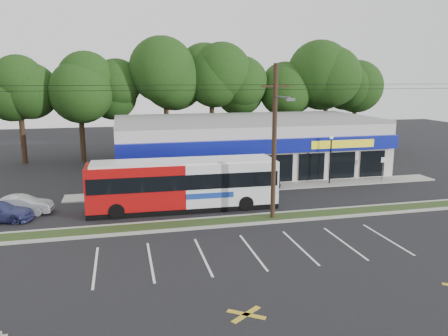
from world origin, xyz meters
TOP-DOWN VIEW (x-y plane):
  - ground at (0.00, 0.00)m, footprint 120.00×120.00m
  - grass_strip at (0.00, 1.00)m, footprint 40.00×1.60m
  - curb_south at (0.00, 0.15)m, footprint 40.00×0.25m
  - curb_north at (0.00, 1.85)m, footprint 40.00×0.25m
  - sidewalk at (5.00, 9.00)m, footprint 32.00×2.20m
  - strip_mall at (5.50, 15.91)m, footprint 25.00×12.55m
  - utility_pole at (2.83, 0.93)m, footprint 50.00×2.77m
  - lamp_post at (11.00, 8.80)m, footprint 0.30×0.30m
  - sign_post at (16.00, 8.57)m, footprint 0.45×0.10m
  - tree_line at (4.00, 26.00)m, footprint 46.76×6.76m
  - metrobus at (-2.36, 4.50)m, footprint 13.23×3.08m
  - car_dark at (4.23, 8.50)m, footprint 4.19×1.95m
  - car_silver at (-13.23, 5.84)m, footprint 4.05×1.72m
  - pedestrian_a at (5.21, 7.37)m, footprint 0.72×0.60m
  - pedestrian_b at (3.96, 8.50)m, footprint 0.98×0.87m

SIDE VIEW (x-z plane):
  - ground at x=0.00m, z-range 0.00..0.00m
  - sidewalk at x=5.00m, z-range 0.00..0.10m
  - grass_strip at x=0.00m, z-range 0.00..0.12m
  - curb_south at x=0.00m, z-range 0.00..0.14m
  - curb_north at x=0.00m, z-range 0.00..0.14m
  - car_silver at x=-13.23m, z-range 0.00..1.30m
  - car_dark at x=4.23m, z-range 0.00..1.39m
  - pedestrian_b at x=3.96m, z-range 0.00..1.67m
  - pedestrian_a at x=5.21m, z-range 0.00..1.69m
  - sign_post at x=16.00m, z-range 0.44..2.67m
  - metrobus at x=-2.36m, z-range 0.11..3.64m
  - strip_mall at x=5.50m, z-range 0.00..5.30m
  - lamp_post at x=11.00m, z-range 0.55..4.80m
  - utility_pole at x=2.83m, z-range 0.41..10.41m
  - tree_line at x=4.00m, z-range 2.50..14.33m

